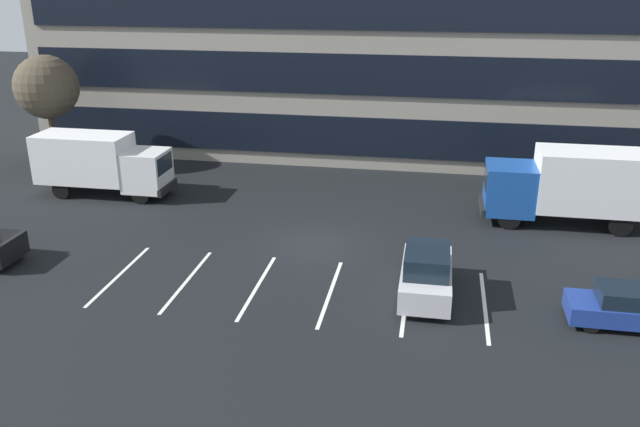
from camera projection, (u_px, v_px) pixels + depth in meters
name	position (u px, v px, depth m)	size (l,w,h in m)	color
ground_plane	(315.00, 244.00, 28.85)	(120.00, 120.00, 0.00)	black
office_building	(367.00, 5.00, 42.21)	(40.40, 12.97, 18.00)	gray
lot_markings	(293.00, 289.00, 24.74)	(14.14, 5.40, 0.01)	silver
box_truck_blue	(573.00, 184.00, 30.28)	(7.69, 2.55, 3.57)	#194799
box_truck_white	(100.00, 162.00, 34.36)	(6.99, 2.31, 3.24)	white
suv_silver	(426.00, 273.00, 23.93)	(1.80, 4.24, 1.92)	silver
sedan_navy	(626.00, 308.00, 22.08)	(3.88, 1.62, 1.39)	navy
bare_tree	(46.00, 87.00, 37.36)	(3.60, 3.60, 6.75)	#473323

